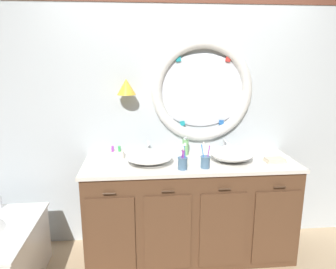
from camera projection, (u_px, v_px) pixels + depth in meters
ground_plane at (187, 269)px, 2.76m from camera, size 14.00×14.00×0.00m
back_wall_assembly at (181, 110)px, 3.01m from camera, size 6.40×0.26×2.60m
vanity_counter at (190, 208)px, 2.89m from camera, size 1.88×0.65×0.91m
sink_basin_left at (149, 157)px, 2.71m from camera, size 0.41×0.41×0.12m
sink_basin_right at (232, 154)px, 2.77m from camera, size 0.39×0.39×0.14m
faucet_set_left at (148, 150)px, 2.95m from camera, size 0.20×0.12×0.14m
faucet_set_right at (225, 147)px, 3.01m from camera, size 0.22×0.15×0.14m
toothbrush_holder_left at (183, 162)px, 2.58m from camera, size 0.08×0.08×0.23m
toothbrush_holder_right at (205, 161)px, 2.61m from camera, size 0.08×0.08×0.23m
soap_dispenser at (185, 147)px, 2.96m from camera, size 0.06×0.06×0.18m
folded_hand_towel at (275, 160)px, 2.77m from camera, size 0.17×0.11×0.03m
toiletry_basket at (116, 154)px, 2.89m from camera, size 0.14×0.11×0.11m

